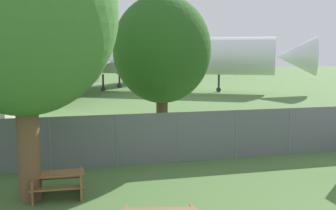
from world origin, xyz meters
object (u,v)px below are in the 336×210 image
airplane (121,56)px  tree_behind_benches (22,12)px  tree_left_of_cabin (162,50)px  picnic_bench_near_cabin (58,182)px

airplane → tree_behind_benches: (-7.48, -37.06, 1.50)m
airplane → tree_left_of_cabin: airplane is taller
airplane → picnic_bench_near_cabin: 37.74m
airplane → tree_left_of_cabin: 31.21m
picnic_bench_near_cabin → tree_left_of_cabin: size_ratio=0.23×
airplane → tree_left_of_cabin: bearing=-64.9°
picnic_bench_near_cabin → tree_behind_benches: 5.25m
tree_left_of_cabin → picnic_bench_near_cabin: bearing=-128.9°
airplane → picnic_bench_near_cabin: size_ratio=25.83×
tree_left_of_cabin → tree_behind_benches: size_ratio=0.82×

